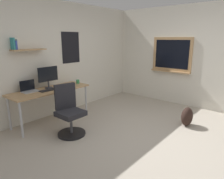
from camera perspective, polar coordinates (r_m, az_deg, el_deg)
The scene contains 11 objects.
ground_plane at distance 3.78m, azimuth 10.03°, elevation -13.99°, with size 5.20×5.20×0.00m, color #ADA393.
wall_back at distance 5.03m, azimuth -14.39°, elevation 8.42°, with size 5.00×0.30×2.60m.
wall_right at distance 5.63m, azimuth 23.22°, elevation 8.29°, with size 0.22×5.00×2.60m.
desk at distance 4.51m, azimuth -16.99°, elevation -0.74°, with size 1.70×0.61×0.72m.
office_chair at distance 3.90m, azimuth -11.95°, elevation -6.57°, with size 0.52×0.53×0.95m.
laptop at distance 4.42m, azimuth -22.27°, elevation 0.14°, with size 0.31×0.21×0.23m.
monitor_primary at distance 4.54m, azimuth -17.52°, elevation 3.68°, with size 0.46×0.17×0.46m.
keyboard at distance 4.38m, azimuth -17.44°, elevation -0.16°, with size 0.37×0.13×0.02m, color black.
computer_mouse at distance 4.53m, azimuth -14.48°, elevation 0.60°, with size 0.10×0.06×0.03m, color #262628.
coffee_mug at distance 4.89m, azimuth -9.59°, elevation 2.20°, with size 0.08×0.08×0.09m, color #338C4C.
backpack at distance 4.51m, azimuth 20.33°, elevation -7.15°, with size 0.32×0.22×0.40m, color black.
Camera 1 is at (-2.92, -1.62, 1.78)m, focal length 32.52 mm.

